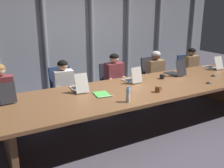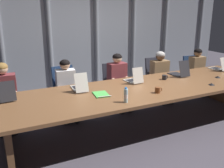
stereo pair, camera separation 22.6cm
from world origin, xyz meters
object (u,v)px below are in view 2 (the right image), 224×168
at_px(office_chair_left_end, 6,108).
at_px(person_right_mid, 161,73).
at_px(laptop_left_end, 7,96).
at_px(laptop_right_mid, 179,73).
at_px(office_chair_right_mid, 157,84).
at_px(person_right_end, 199,69).
at_px(person_left_end, 4,92).
at_px(person_left_mid, 67,86).
at_px(office_chair_center, 115,91).
at_px(water_bottle_primary, 126,96).
at_px(laptop_right_end, 219,67).
at_px(laptop_left_mid, 79,86).
at_px(office_chair_left_mid, 67,97).
at_px(coffee_mug_near, 165,77).
at_px(conference_mic_middle, 212,84).
at_px(spiral_notepad, 101,94).
at_px(office_chair_right_end, 194,79).
at_px(conference_mic_left_side, 218,77).
at_px(person_center, 119,78).
at_px(coffee_mug_far, 158,90).
at_px(laptop_center, 134,79).

height_order(office_chair_left_end, person_right_mid, person_right_mid).
bearing_deg(laptop_left_end, laptop_right_mid, -94.24).
distance_m(office_chair_right_mid, person_right_end, 1.15).
bearing_deg(person_left_end, person_left_mid, 94.91).
bearing_deg(office_chair_center, water_bottle_primary, -11.66).
height_order(laptop_right_end, person_right_end, person_right_end).
height_order(laptop_left_mid, office_chair_left_mid, laptop_left_mid).
xyz_separation_m(office_chair_left_end, person_right_end, (4.40, -0.16, 0.29)).
relative_size(coffee_mug_near, conference_mic_middle, 1.20).
bearing_deg(person_right_mid, office_chair_left_end, -89.11).
bearing_deg(spiral_notepad, laptop_right_end, 15.37).
distance_m(laptop_left_end, laptop_right_end, 4.40).
bearing_deg(spiral_notepad, person_right_end, 25.70).
height_order(person_right_mid, conference_mic_middle, person_right_mid).
bearing_deg(office_chair_center, laptop_right_mid, 64.83).
height_order(office_chair_left_end, office_chair_right_end, office_chair_left_end).
relative_size(laptop_right_mid, office_chair_left_end, 0.47).
bearing_deg(office_chair_left_mid, conference_mic_middle, 51.20).
relative_size(laptop_right_end, office_chair_left_end, 0.46).
relative_size(office_chair_right_mid, conference_mic_left_side, 8.54).
distance_m(laptop_right_mid, person_center, 1.23).
xyz_separation_m(office_chair_left_mid, coffee_mug_near, (1.69, -0.87, 0.42)).
distance_m(office_chair_right_mid, person_right_mid, 0.34).
distance_m(laptop_right_end, water_bottle_primary, 2.99).
bearing_deg(conference_mic_left_side, spiral_notepad, 178.57).
height_order(laptop_right_end, person_center, person_center).
bearing_deg(person_center, office_chair_left_mid, -99.65).
bearing_deg(office_chair_left_end, coffee_mug_near, 76.25).
relative_size(laptop_left_end, person_left_mid, 0.35).
relative_size(person_right_mid, spiral_notepad, 3.38).
xyz_separation_m(office_chair_left_mid, person_right_end, (3.27, -0.17, 0.27)).
xyz_separation_m(person_center, person_right_mid, (1.07, 0.00, -0.01)).
distance_m(laptop_right_mid, conference_mic_left_side, 0.74).
bearing_deg(office_chair_center, laptop_right_end, 81.33).
distance_m(laptop_right_end, office_chair_right_end, 0.87).
xyz_separation_m(laptop_right_end, person_center, (-2.20, 0.58, -0.13)).
relative_size(water_bottle_primary, coffee_mug_far, 1.72).
height_order(office_chair_left_mid, spiral_notepad, office_chair_left_mid).
height_order(person_right_mid, coffee_mug_near, person_right_mid).
bearing_deg(laptop_left_mid, person_right_end, -74.81).
distance_m(laptop_left_mid, person_left_end, 1.29).
relative_size(laptop_left_mid, person_right_end, 0.43).
bearing_deg(water_bottle_primary, person_right_mid, 40.20).
relative_size(laptop_left_mid, conference_mic_middle, 4.31).
distance_m(person_left_mid, water_bottle_primary, 1.54).
bearing_deg(laptop_right_end, office_chair_left_end, 78.65).
bearing_deg(laptop_center, office_chair_right_mid, -58.93).
xyz_separation_m(laptop_left_mid, person_right_end, (3.26, 0.59, -0.17)).
xyz_separation_m(office_chair_left_mid, spiral_notepad, (0.24, -1.16, 0.39)).
height_order(office_chair_left_end, conference_mic_middle, office_chair_left_end).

